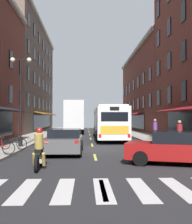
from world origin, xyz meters
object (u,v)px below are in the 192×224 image
Objects in this scene: sedan_mid at (65,141)px; motorcycle_rider at (39,151)px; sedan_far at (76,126)px; pedestrian_near at (155,129)px; transit_bus at (108,122)px; box_truck at (74,117)px; sedan_near at (178,148)px; pedestrian_mid at (180,133)px; bicycle_near at (14,143)px; street_lamp_twin at (21,97)px.

motorcycle_rider is (-0.68, -4.77, -0.02)m from sedan_mid.
sedan_far is 2.35× the size of pedestrian_near.
box_truck reaches higher than transit_bus.
pedestrian_near reaches higher than sedan_near.
sedan_far is at bearing 90.87° from sedan_mid.
sedan_far is (-0.45, 29.94, -0.03)m from sedan_mid.
box_truck is 24.78m from motorcycle_rider.
transit_bus is 5.93× the size of motorcycle_rider.
transit_bus reaches higher than pedestrian_mid.
bicycle_near is at bearing -98.62° from box_truck.
bicycle_near is at bearing -123.12° from transit_bus.
street_lamp_twin reaches higher than box_truck.
street_lamp_twin reaches higher than sedan_near.
pedestrian_near is at bearing 168.53° from pedestrian_mid.
sedan_near is 11.08m from street_lamp_twin.
pedestrian_mid reaches higher than motorcycle_rider.
motorcycle_rider is at bearing -90.88° from box_truck.
sedan_near is 1.05× the size of sedan_mid.
bicycle_near is (-8.40, 4.86, -0.23)m from sedan_near.
sedan_mid is at bearing 143.35° from sedan_near.
sedan_far is at bearing 84.63° from bicycle_near.
transit_bus reaches higher than motorcycle_rider.
street_lamp_twin is at bearing 90.42° from bicycle_near.
sedan_near is 11.66m from pedestrian_near.
motorcycle_rider is (-0.38, -24.74, -1.43)m from box_truck.
pedestrian_mid is at bearing 40.02° from motorcycle_rider.
transit_bus is at bearing 51.39° from street_lamp_twin.
transit_bus is 16.37m from motorcycle_rider.
transit_bus is at bearing 75.56° from motorcycle_rider.
pedestrian_near reaches higher than motorcycle_rider.
transit_bus is 6.77× the size of pedestrian_near.
pedestrian_mid is (2.06, 5.79, 0.31)m from sedan_near.
sedan_near is at bearing 65.67° from pedestrian_near.
sedan_near reaches higher than bicycle_near.
transit_bus is 19.30m from sedan_far.
sedan_near is 2.29× the size of motorcycle_rider.
box_truck is at bearing 80.44° from street_lamp_twin.
pedestrian_mid is at bearing -67.23° from box_truck.
sedan_near is (5.52, -23.85, -1.41)m from box_truck.
sedan_near is 5.96m from motorcycle_rider.
bicycle_near is at bearing 162.95° from sedan_mid.
transit_bus reaches higher than sedan_mid.
sedan_near is at bearing 8.58° from motorcycle_rider.
sedan_far is at bearing 101.53° from transit_bus.
sedan_far reaches higher than bicycle_near.
pedestrian_near is (7.11, 7.61, 0.38)m from sedan_mid.
sedan_far is at bearing -177.75° from pedestrian_mid.
sedan_mid is at bearing -89.13° from sedan_far.
box_truck reaches higher than sedan_near.
transit_bus is 12.09m from bicycle_near.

